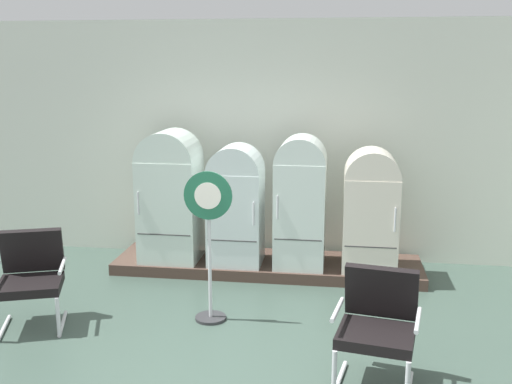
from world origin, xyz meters
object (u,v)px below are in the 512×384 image
at_px(refrigerator_1, 236,202).
at_px(armchair_left, 31,274).
at_px(sign_stand, 209,246).
at_px(refrigerator_0, 170,192).
at_px(refrigerator_3, 371,206).
at_px(armchair_right, 378,321).
at_px(refrigerator_2, 300,198).

height_order(refrigerator_1, armchair_left, refrigerator_1).
distance_m(armchair_left, sign_stand, 1.79).
distance_m(refrigerator_0, refrigerator_3, 2.47).
relative_size(refrigerator_3, armchair_right, 1.53).
xyz_separation_m(refrigerator_2, armchair_right, (0.80, -2.42, -0.45)).
bearing_deg(armchair_left, refrigerator_3, 27.66).
bearing_deg(refrigerator_2, armchair_right, -71.67).
bearing_deg(armchair_right, refrigerator_0, 134.96).
height_order(refrigerator_1, armchair_right, refrigerator_1).
distance_m(refrigerator_1, sign_stand, 1.42).
bearing_deg(refrigerator_0, refrigerator_1, -2.71).
distance_m(refrigerator_0, sign_stand, 1.68).
bearing_deg(sign_stand, refrigerator_1, 88.99).
bearing_deg(refrigerator_3, armchair_right, -90.89).
height_order(armchair_left, armchair_right, same).
height_order(refrigerator_1, refrigerator_3, refrigerator_1).
relative_size(refrigerator_2, armchair_right, 1.67).
bearing_deg(refrigerator_1, refrigerator_0, 177.29).
bearing_deg(sign_stand, armchair_right, -31.24).
bearing_deg(refrigerator_1, refrigerator_3, 0.85).
height_order(refrigerator_0, refrigerator_3, refrigerator_0).
distance_m(refrigerator_1, refrigerator_3, 1.63).
xyz_separation_m(refrigerator_0, refrigerator_2, (1.63, -0.01, -0.02)).
bearing_deg(armchair_left, sign_stand, 11.14).
relative_size(refrigerator_1, armchair_right, 1.55).
height_order(refrigerator_0, refrigerator_1, refrigerator_0).
xyz_separation_m(refrigerator_1, armchair_right, (1.59, -2.39, -0.38)).
distance_m(refrigerator_2, refrigerator_3, 0.84).
relative_size(refrigerator_0, refrigerator_3, 1.12).
xyz_separation_m(refrigerator_1, refrigerator_3, (1.63, 0.02, -0.01)).
xyz_separation_m(refrigerator_1, refrigerator_2, (0.79, 0.03, 0.07)).
height_order(refrigerator_0, armchair_right, refrigerator_0).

